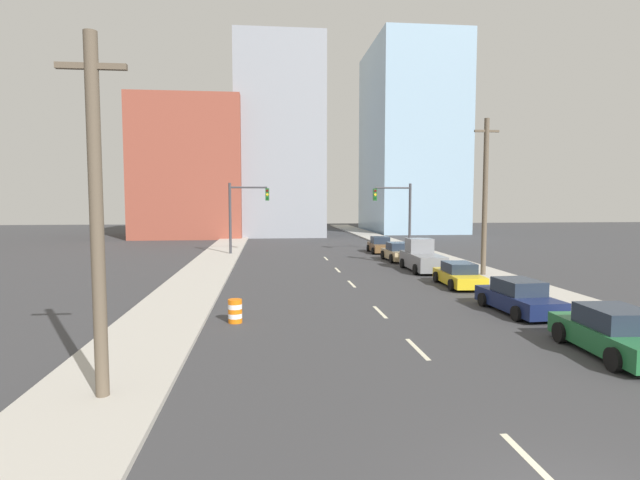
{
  "coord_description": "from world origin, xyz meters",
  "views": [
    {
      "loc": [
        -4.89,
        -6.47,
        4.9
      ],
      "look_at": [
        -1.32,
        27.52,
        2.2
      ],
      "focal_mm": 28.0,
      "sensor_mm": 36.0,
      "label": 1
    }
  ],
  "objects_px": {
    "traffic_signal_left": "(241,209)",
    "sedan_tan": "(398,252)",
    "sedan_yellow": "(459,275)",
    "pickup_truck_gray": "(422,258)",
    "sedan_green": "(615,333)",
    "traffic_signal_right": "(400,209)",
    "utility_pole_right_mid": "(485,197)",
    "sedan_brown": "(380,245)",
    "utility_pole_left_near": "(97,217)",
    "sedan_navy": "(518,298)",
    "traffic_barrel": "(235,311)"
  },
  "relations": [
    {
      "from": "utility_pole_left_near",
      "to": "utility_pole_right_mid",
      "type": "xyz_separation_m",
      "value": [
        17.8,
        18.22,
        0.64
      ]
    },
    {
      "from": "utility_pole_right_mid",
      "to": "sedan_tan",
      "type": "distance_m",
      "value": 10.54
    },
    {
      "from": "utility_pole_right_mid",
      "to": "sedan_green",
      "type": "bearing_deg",
      "value": -100.05
    },
    {
      "from": "sedan_yellow",
      "to": "sedan_green",
      "type": "bearing_deg",
      "value": -87.3
    },
    {
      "from": "traffic_signal_left",
      "to": "utility_pole_right_mid",
      "type": "height_order",
      "value": "utility_pole_right_mid"
    },
    {
      "from": "traffic_barrel",
      "to": "sedan_navy",
      "type": "distance_m",
      "value": 12.24
    },
    {
      "from": "traffic_signal_left",
      "to": "sedan_tan",
      "type": "height_order",
      "value": "traffic_signal_left"
    },
    {
      "from": "utility_pole_right_mid",
      "to": "traffic_signal_right",
      "type": "bearing_deg",
      "value": 95.93
    },
    {
      "from": "traffic_signal_left",
      "to": "utility_pole_left_near",
      "type": "height_order",
      "value": "utility_pole_left_near"
    },
    {
      "from": "traffic_barrel",
      "to": "pickup_truck_gray",
      "type": "distance_m",
      "value": 18.34
    },
    {
      "from": "utility_pole_right_mid",
      "to": "sedan_navy",
      "type": "height_order",
      "value": "utility_pole_right_mid"
    },
    {
      "from": "traffic_signal_left",
      "to": "sedan_yellow",
      "type": "distance_m",
      "value": 22.63
    },
    {
      "from": "traffic_signal_right",
      "to": "pickup_truck_gray",
      "type": "distance_m",
      "value": 12.07
    },
    {
      "from": "traffic_signal_right",
      "to": "sedan_yellow",
      "type": "bearing_deg",
      "value": -94.28
    },
    {
      "from": "traffic_barrel",
      "to": "traffic_signal_left",
      "type": "bearing_deg",
      "value": 92.4
    },
    {
      "from": "traffic_barrel",
      "to": "pickup_truck_gray",
      "type": "bearing_deg",
      "value": 48.83
    },
    {
      "from": "sedan_green",
      "to": "sedan_yellow",
      "type": "distance_m",
      "value": 12.89
    },
    {
      "from": "utility_pole_right_mid",
      "to": "sedan_green",
      "type": "distance_m",
      "value": 16.93
    },
    {
      "from": "traffic_signal_right",
      "to": "sedan_tan",
      "type": "xyz_separation_m",
      "value": [
        -1.68,
        -5.81,
        -3.44
      ]
    },
    {
      "from": "traffic_signal_right",
      "to": "pickup_truck_gray",
      "type": "height_order",
      "value": "traffic_signal_right"
    },
    {
      "from": "utility_pole_left_near",
      "to": "sedan_yellow",
      "type": "relative_size",
      "value": 1.89
    },
    {
      "from": "traffic_signal_right",
      "to": "utility_pole_left_near",
      "type": "distance_m",
      "value": 36.8
    },
    {
      "from": "traffic_barrel",
      "to": "sedan_tan",
      "type": "bearing_deg",
      "value": 58.69
    },
    {
      "from": "sedan_navy",
      "to": "pickup_truck_gray",
      "type": "bearing_deg",
      "value": 87.86
    },
    {
      "from": "traffic_signal_left",
      "to": "sedan_yellow",
      "type": "height_order",
      "value": "traffic_signal_left"
    },
    {
      "from": "utility_pole_left_near",
      "to": "sedan_navy",
      "type": "xyz_separation_m",
      "value": [
        14.92,
        8.23,
        -3.86
      ]
    },
    {
      "from": "traffic_signal_left",
      "to": "sedan_tan",
      "type": "distance_m",
      "value": 14.59
    },
    {
      "from": "traffic_signal_left",
      "to": "utility_pole_left_near",
      "type": "distance_m",
      "value": 33.06
    },
    {
      "from": "traffic_barrel",
      "to": "sedan_tan",
      "type": "distance_m",
      "value": 22.86
    },
    {
      "from": "traffic_signal_left",
      "to": "sedan_navy",
      "type": "bearing_deg",
      "value": -61.8
    },
    {
      "from": "sedan_navy",
      "to": "sedan_brown",
      "type": "relative_size",
      "value": 1.11
    },
    {
      "from": "traffic_signal_left",
      "to": "sedan_navy",
      "type": "height_order",
      "value": "traffic_signal_left"
    },
    {
      "from": "utility_pole_right_mid",
      "to": "sedan_brown",
      "type": "xyz_separation_m",
      "value": [
        -3.23,
        15.47,
        -4.48
      ]
    },
    {
      "from": "pickup_truck_gray",
      "to": "sedan_tan",
      "type": "bearing_deg",
      "value": 92.37
    },
    {
      "from": "utility_pole_left_near",
      "to": "sedan_navy",
      "type": "bearing_deg",
      "value": 28.88
    },
    {
      "from": "traffic_barrel",
      "to": "sedan_tan",
      "type": "height_order",
      "value": "sedan_tan"
    },
    {
      "from": "sedan_yellow",
      "to": "sedan_navy",
      "type": "bearing_deg",
      "value": -87.34
    },
    {
      "from": "sedan_navy",
      "to": "sedan_tan",
      "type": "xyz_separation_m",
      "value": [
        -0.35,
        18.98,
        0.03
      ]
    },
    {
      "from": "sedan_yellow",
      "to": "pickup_truck_gray",
      "type": "bearing_deg",
      "value": 93.81
    },
    {
      "from": "sedan_yellow",
      "to": "sedan_brown",
      "type": "height_order",
      "value": "sedan_brown"
    },
    {
      "from": "utility_pole_left_near",
      "to": "sedan_brown",
      "type": "distance_m",
      "value": 36.91
    },
    {
      "from": "utility_pole_left_near",
      "to": "sedan_tan",
      "type": "relative_size",
      "value": 1.99
    },
    {
      "from": "traffic_signal_left",
      "to": "sedan_yellow",
      "type": "xyz_separation_m",
      "value": [
        13.27,
        -17.99,
        -3.5
      ]
    },
    {
      "from": "utility_pole_right_mid",
      "to": "sedan_brown",
      "type": "bearing_deg",
      "value": 101.79
    },
    {
      "from": "traffic_signal_right",
      "to": "traffic_barrel",
      "type": "bearing_deg",
      "value": -118.15
    },
    {
      "from": "sedan_navy",
      "to": "sedan_yellow",
      "type": "relative_size",
      "value": 1.02
    },
    {
      "from": "traffic_signal_left",
      "to": "traffic_signal_right",
      "type": "distance_m",
      "value": 14.62
    },
    {
      "from": "traffic_barrel",
      "to": "pickup_truck_gray",
      "type": "xyz_separation_m",
      "value": [
        12.07,
        13.8,
        0.42
      ]
    },
    {
      "from": "utility_pole_right_mid",
      "to": "sedan_yellow",
      "type": "bearing_deg",
      "value": -132.06
    },
    {
      "from": "pickup_truck_gray",
      "to": "sedan_brown",
      "type": "distance_m",
      "value": 12.22
    }
  ]
}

